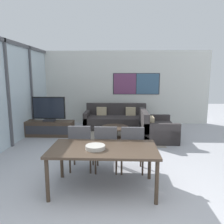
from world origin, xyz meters
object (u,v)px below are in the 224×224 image
(sofa_side, at_px, (155,129))
(dining_table, at_px, (103,152))
(television, at_px, (49,109))
(sofa_main, at_px, (116,120))
(dining_chair_left, at_px, (81,145))
(dining_chair_centre, at_px, (106,146))
(tv_console, at_px, (50,128))
(dining_chair_right, at_px, (132,147))
(fruit_bowl, at_px, (95,147))
(coffee_table, at_px, (115,129))

(sofa_side, xyz_separation_m, dining_table, (-1.31, -3.04, 0.39))
(television, height_order, sofa_main, television)
(dining_chair_left, bearing_deg, dining_chair_centre, -3.70)
(tv_console, height_order, sofa_main, sofa_main)
(television, height_order, dining_chair_left, television)
(tv_console, xyz_separation_m, sofa_main, (2.05, 1.20, 0.03))
(dining_table, bearing_deg, tv_console, 121.46)
(dining_chair_centre, xyz_separation_m, dining_chair_right, (0.50, -0.01, 0.00))
(dining_chair_left, height_order, dining_chair_centre, same)
(dining_chair_left, xyz_separation_m, dining_chair_centre, (0.50, -0.03, 0.00))
(television, distance_m, sofa_side, 3.30)
(sofa_main, distance_m, dining_table, 4.39)
(dining_chair_centre, distance_m, fruit_bowl, 0.79)
(dining_chair_left, distance_m, dining_chair_right, 1.00)
(dining_table, relative_size, dining_chair_left, 1.85)
(dining_table, bearing_deg, dining_chair_right, 52.60)
(dining_chair_left, bearing_deg, dining_table, -54.35)
(tv_console, height_order, dining_chair_right, dining_chair_right)
(dining_chair_centre, bearing_deg, sofa_main, 88.29)
(sofa_main, distance_m, dining_chair_centre, 3.71)
(tv_console, bearing_deg, television, 90.00)
(dining_chair_centre, bearing_deg, coffee_table, 87.28)
(tv_console, bearing_deg, dining_table, -58.54)
(coffee_table, height_order, dining_table, dining_table)
(dining_chair_left, relative_size, dining_chair_right, 1.00)
(dining_table, bearing_deg, television, 121.45)
(sofa_side, distance_m, fruit_bowl, 3.46)
(fruit_bowl, bearing_deg, tv_console, 119.23)
(sofa_side, relative_size, coffee_table, 1.79)
(dining_table, bearing_deg, sofa_main, 88.55)
(television, relative_size, dining_table, 0.58)
(sofa_side, height_order, dining_chair_left, dining_chair_left)
(dining_chair_left, bearing_deg, coffee_table, 75.04)
(tv_console, relative_size, coffee_table, 1.81)
(coffee_table, bearing_deg, sofa_main, 90.00)
(sofa_main, height_order, coffee_table, sofa_main)
(tv_console, relative_size, television, 1.47)
(television, relative_size, dining_chair_left, 1.07)
(sofa_side, height_order, dining_table, sofa_side)
(coffee_table, height_order, fruit_bowl, fruit_bowl)
(dining_chair_centre, xyz_separation_m, fruit_bowl, (-0.12, -0.74, 0.24))
(coffee_table, distance_m, fruit_bowl, 3.12)
(sofa_side, distance_m, dining_chair_left, 2.97)
(sofa_main, relative_size, coffee_table, 2.71)
(sofa_main, relative_size, dining_chair_left, 2.36)
(television, xyz_separation_m, dining_table, (1.94, -3.17, -0.19))
(television, xyz_separation_m, coffee_table, (2.05, -0.18, -0.58))
(television, xyz_separation_m, sofa_side, (3.25, -0.13, -0.57))
(dining_chair_centre, bearing_deg, tv_console, 127.78)
(sofa_side, bearing_deg, dining_chair_left, 142.28)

